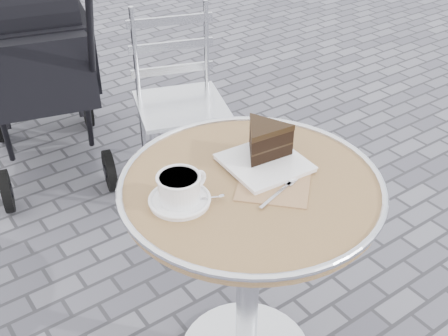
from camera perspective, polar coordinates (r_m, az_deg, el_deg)
cafe_table at (r=1.60m, az=2.62°, el=-6.31°), size 0.72×0.72×0.74m
cappuccino_set at (r=1.41m, az=-4.50°, el=-2.30°), size 0.17×0.16×0.08m
cake_plate_set at (r=1.56m, az=4.21°, el=2.28°), size 0.30×0.36×0.11m
bistro_chair at (r=2.55m, az=-4.89°, el=8.93°), size 0.48×0.48×0.85m
baby_stroller at (r=2.86m, az=-18.70°, el=10.02°), size 0.76×1.19×1.15m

